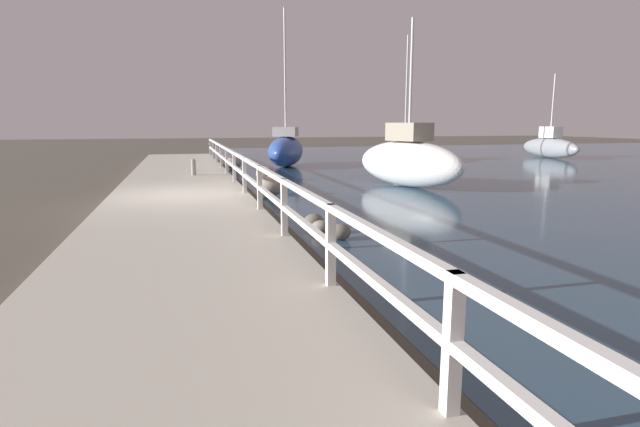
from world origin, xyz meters
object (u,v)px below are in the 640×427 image
sailboat_blue (286,150)px  sailboat_gray (550,146)px  sailboat_yellow (405,147)px  sailboat_white (408,161)px  mooring_bollard (193,167)px

sailboat_blue → sailboat_gray: 17.16m
sailboat_blue → sailboat_gray: bearing=26.0°
sailboat_yellow → sailboat_gray: bearing=12.1°
sailboat_white → sailboat_gray: bearing=17.5°
sailboat_gray → sailboat_white: bearing=-140.5°
sailboat_yellow → sailboat_white: sailboat_yellow is taller
mooring_bollard → sailboat_white: sailboat_white is taller
mooring_bollard → sailboat_blue: (4.64, 6.03, 0.23)m
mooring_bollard → sailboat_yellow: (12.05, 8.09, 0.20)m
sailboat_white → sailboat_gray: size_ratio=1.06×
sailboat_yellow → sailboat_gray: size_ratio=1.34×
sailboat_yellow → sailboat_white: bearing=-100.4°
sailboat_blue → mooring_bollard: bearing=-107.5°
sailboat_blue → sailboat_gray: (17.07, 1.75, -0.10)m
mooring_bollard → sailboat_blue: size_ratio=0.08×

